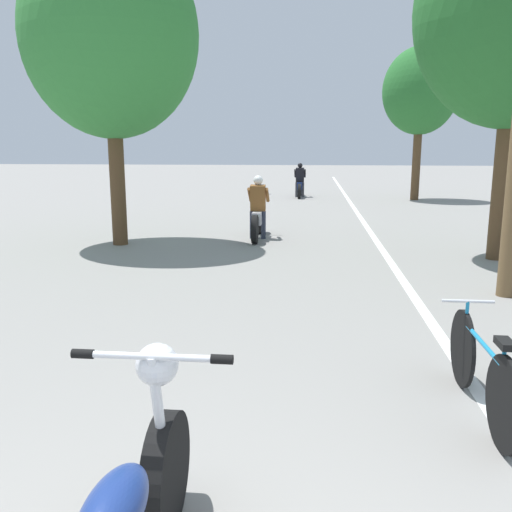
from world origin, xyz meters
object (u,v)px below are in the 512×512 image
object	(u,v)px
roadside_tree_right_far	(420,92)
motorcycle_rider_far	(300,184)
motorcycle_rider_lead	(258,215)
roadside_tree_left	(110,35)
bicycle_parked	(481,370)

from	to	relation	value
roadside_tree_right_far	motorcycle_rider_far	distance (m)	5.86
roadside_tree_right_far	motorcycle_rider_lead	size ratio (longest dim) A/B	2.87
roadside_tree_right_far	motorcycle_rider_far	world-z (taller)	roadside_tree_right_far
roadside_tree_left	motorcycle_rider_far	xyz separation A→B (m)	(3.63, 11.54, -3.77)
motorcycle_rider_lead	roadside_tree_left	bearing A→B (deg)	-159.50
roadside_tree_right_far	bicycle_parked	size ratio (longest dim) A/B	3.32
roadside_tree_right_far	bicycle_parked	bearing A→B (deg)	-98.64
roadside_tree_left	motorcycle_rider_lead	xyz separation A→B (m)	(2.90, 1.09, -3.75)
roadside_tree_right_far	bicycle_parked	distance (m)	18.45
motorcycle_rider_lead	motorcycle_rider_far	xyz separation A→B (m)	(0.73, 10.45, -0.01)
motorcycle_rider_far	roadside_tree_right_far	bearing A→B (deg)	-9.43
roadside_tree_left	bicycle_parked	bearing A→B (deg)	-52.30
roadside_tree_right_far	motorcycle_rider_lead	distance (m)	11.61
bicycle_parked	motorcycle_rider_far	bearing A→B (deg)	95.65
roadside_tree_left	bicycle_parked	size ratio (longest dim) A/B	3.64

